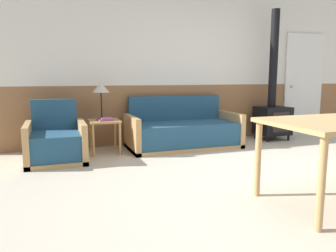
% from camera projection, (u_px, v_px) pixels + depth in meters
% --- Properties ---
extents(ground_plane, '(16.00, 16.00, 0.00)m').
position_uv_depth(ground_plane, '(292.00, 182.00, 3.64)').
color(ground_plane, beige).
extents(wall_back, '(7.20, 0.06, 2.70)m').
position_uv_depth(wall_back, '(196.00, 66.00, 5.89)').
color(wall_back, '#8E603D').
rests_on(wall_back, ground_plane).
extents(couch, '(1.82, 0.88, 0.83)m').
position_uv_depth(couch, '(183.00, 132.00, 5.42)').
color(couch, tan).
rests_on(couch, ground_plane).
extents(armchair, '(0.79, 0.84, 0.84)m').
position_uv_depth(armchair, '(56.00, 143.00, 4.52)').
color(armchair, tan).
rests_on(armchair, ground_plane).
extents(side_table, '(0.46, 0.46, 0.51)m').
position_uv_depth(side_table, '(104.00, 126.00, 5.00)').
color(side_table, tan).
rests_on(side_table, ground_plane).
extents(table_lamp, '(0.26, 0.26, 0.57)m').
position_uv_depth(table_lamp, '(101.00, 89.00, 4.98)').
color(table_lamp, black).
rests_on(table_lamp, side_table).
extents(book_stack, '(0.23, 0.18, 0.05)m').
position_uv_depth(book_stack, '(106.00, 119.00, 4.91)').
color(book_stack, '#994C84').
rests_on(book_stack, side_table).
extents(wood_stove, '(0.57, 0.48, 2.35)m').
position_uv_depth(wood_stove, '(273.00, 107.00, 6.04)').
color(wood_stove, black).
rests_on(wood_stove, ground_plane).
extents(entry_door, '(0.91, 0.09, 2.01)m').
position_uv_depth(entry_door, '(303.00, 84.00, 6.67)').
color(entry_door, white).
rests_on(entry_door, ground_plane).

